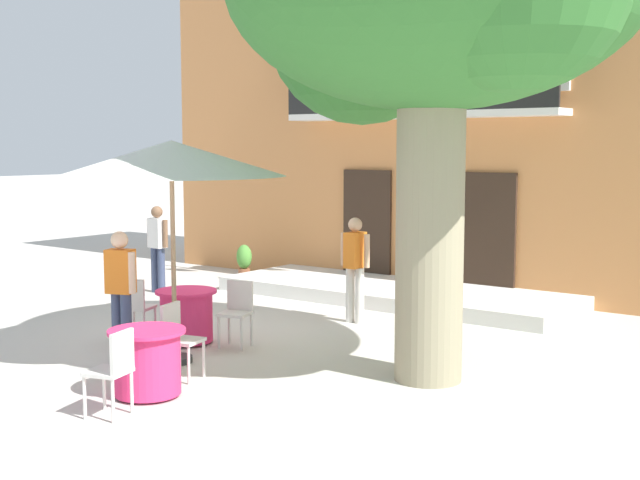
{
  "coord_description": "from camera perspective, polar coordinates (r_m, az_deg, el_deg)",
  "views": [
    {
      "loc": [
        8.36,
        -9.07,
        2.79
      ],
      "look_at": [
        0.48,
        1.58,
        1.3
      ],
      "focal_mm": 47.49,
      "sensor_mm": 36.0,
      "label": 1
    }
  ],
  "objects": [
    {
      "name": "ground_planter_left",
      "position": [
        17.53,
        -5.13,
        -1.4
      ],
      "size": [
        0.32,
        0.32,
        0.75
      ],
      "color": "#995638",
      "rests_on": "ground"
    },
    {
      "name": "cafe_chair_near_tree_1",
      "position": [
        9.01,
        -13.72,
        -8.3
      ],
      "size": [
        0.49,
        0.49,
        0.91
      ],
      "color": "silver",
      "rests_on": "ground"
    },
    {
      "name": "entrance_step_platform",
      "position": [
        15.42,
        5.0,
        -3.56
      ],
      "size": [
        6.56,
        2.23,
        0.25
      ],
      "primitive_type": "cube",
      "color": "silver",
      "rests_on": "ground"
    },
    {
      "name": "pedestrian_near_entrance",
      "position": [
        13.28,
        2.38,
        -1.59
      ],
      "size": [
        0.53,
        0.34,
        1.67
      ],
      "color": "silver",
      "rests_on": "ground"
    },
    {
      "name": "cafe_umbrella",
      "position": [
        10.83,
        -9.98,
        5.37
      ],
      "size": [
        2.9,
        2.9,
        2.85
      ],
      "color": "#997A56",
      "rests_on": "ground"
    },
    {
      "name": "ground_plane",
      "position": [
        12.65,
        -6.04,
        -6.37
      ],
      "size": [
        120.0,
        120.0,
        0.0
      ],
      "primitive_type": "plane",
      "color": "beige"
    },
    {
      "name": "cafe_chair_near_tree_0",
      "position": [
        10.31,
        -9.54,
        -6.35
      ],
      "size": [
        0.48,
        0.48,
        0.91
      ],
      "color": "silver",
      "rests_on": "ground"
    },
    {
      "name": "cafe_table_near_tree",
      "position": [
        9.69,
        -11.56,
        -8.04
      ],
      "size": [
        0.86,
        0.86,
        0.76
      ],
      "color": "#E52D66",
      "rests_on": "ground"
    },
    {
      "name": "cafe_chair_middle_1",
      "position": [
        12.37,
        -12.31,
        -4.26
      ],
      "size": [
        0.52,
        0.52,
        0.91
      ],
      "color": "silver",
      "rests_on": "ground"
    },
    {
      "name": "cafe_chair_middle_0",
      "position": [
        11.85,
        -5.61,
        -4.61
      ],
      "size": [
        0.5,
        0.5,
        0.91
      ],
      "color": "silver",
      "rests_on": "ground"
    },
    {
      "name": "pedestrian_mid_plaza",
      "position": [
        16.28,
        -10.89,
        -0.26
      ],
      "size": [
        0.53,
        0.25,
        1.65
      ],
      "color": "#384260",
      "rests_on": "ground"
    },
    {
      "name": "pedestrian_by_tree",
      "position": [
        11.05,
        -13.27,
        -3.25
      ],
      "size": [
        0.53,
        0.33,
        1.71
      ],
      "color": "#384260",
      "rests_on": "ground"
    },
    {
      "name": "building_facade",
      "position": [
        17.93,
        10.38,
        9.38
      ],
      "size": [
        13.0,
        5.09,
        7.5
      ],
      "color": "#CC844C",
      "rests_on": "ground"
    },
    {
      "name": "cafe_table_middle",
      "position": [
        12.13,
        -8.99,
        -5.06
      ],
      "size": [
        0.86,
        0.86,
        0.76
      ],
      "color": "#E52D66",
      "rests_on": "ground"
    }
  ]
}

